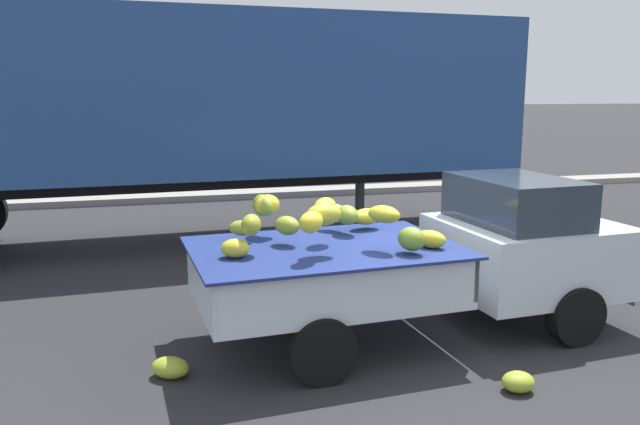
% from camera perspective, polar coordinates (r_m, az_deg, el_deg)
% --- Properties ---
extents(ground, '(220.00, 220.00, 0.00)m').
position_cam_1_polar(ground, '(7.05, 7.23, -11.38)').
color(ground, '#28282B').
extents(curb_strip, '(80.00, 0.80, 0.16)m').
position_cam_1_polar(curb_strip, '(16.23, -6.05, 1.67)').
color(curb_strip, gray).
rests_on(curb_strip, ground).
extents(pickup_truck, '(4.90, 2.10, 1.70)m').
position_cam_1_polar(pickup_truck, '(7.40, 14.26, -3.30)').
color(pickup_truck, silver).
rests_on(pickup_truck, ground).
extents(semi_trailer, '(12.10, 3.12, 3.95)m').
position_cam_1_polar(semi_trailer, '(11.28, -12.67, 10.01)').
color(semi_trailer, navy).
rests_on(semi_trailer, ground).
extents(fallen_banana_bunch_near_tailgate, '(0.45, 0.42, 0.20)m').
position_cam_1_polar(fallen_banana_bunch_near_tailgate, '(6.30, -13.32, -13.42)').
color(fallen_banana_bunch_near_tailgate, '#A0AC30').
rests_on(fallen_banana_bunch_near_tailgate, ground).
extents(fallen_banana_bunch_by_wheel, '(0.31, 0.27, 0.18)m').
position_cam_1_polar(fallen_banana_bunch_by_wheel, '(6.15, 17.40, -14.33)').
color(fallen_banana_bunch_by_wheel, '#9BA72E').
rests_on(fallen_banana_bunch_by_wheel, ground).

